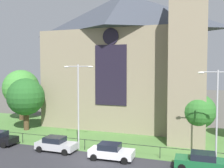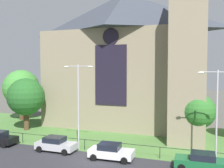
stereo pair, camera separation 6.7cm
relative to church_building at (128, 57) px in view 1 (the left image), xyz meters
name	(u,v)px [view 1 (the left image)]	position (x,y,z in m)	size (l,w,h in m)	color
ground	(122,135)	(1.05, -5.99, -10.27)	(160.00, 160.00, 0.00)	#56544C
road_asphalt	(81,167)	(1.05, -17.99, -10.27)	(120.00, 8.00, 0.01)	#2D2D33
grass_verge	(118,138)	(1.05, -7.99, -10.27)	(120.00, 20.00, 0.01)	#517F3D
church_building	(128,57)	(0.00, 0.00, 0.00)	(23.20, 16.20, 26.00)	gray
iron_railing	(85,141)	(-0.77, -13.49, -9.30)	(31.71, 0.07, 1.13)	black
tree_left_far	(21,88)	(-17.78, -2.23, -4.93)	(5.99, 5.99, 8.37)	#4C3823
tree_right_near	(198,111)	(10.43, -8.14, -6.38)	(3.75, 3.75, 5.80)	brown
tree_left_near	(26,97)	(-12.43, -7.95, -5.65)	(5.18, 5.18, 7.25)	#4C3823
streetlamp_near	(78,96)	(-1.44, -13.59, -4.61)	(3.37, 0.26, 9.01)	#B2B2B7
streetlamp_far	(217,105)	(12.09, -13.59, -4.91)	(3.37, 0.26, 8.47)	#B2B2B7
parked_car_silver	(56,144)	(-3.39, -14.89, -9.53)	(4.20, 2.02, 1.51)	#B7B7BC
parked_car_white	(111,152)	(2.83, -15.26, -9.53)	(4.26, 2.15, 1.51)	silver
parked_car_green	(201,161)	(10.87, -15.19, -9.53)	(4.24, 2.11, 1.51)	#196033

